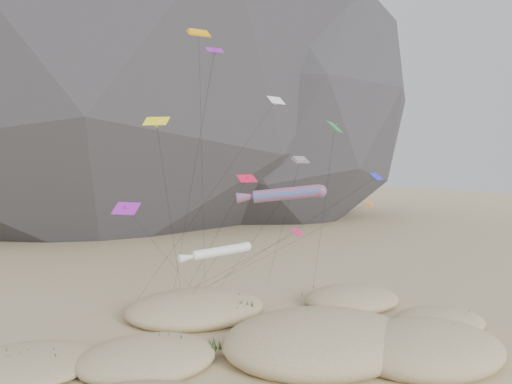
% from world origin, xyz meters
% --- Properties ---
extents(ground, '(500.00, 500.00, 0.00)m').
position_xyz_m(ground, '(0.00, 0.00, 0.00)').
color(ground, '#CCB789').
rests_on(ground, ground).
extents(dunes, '(49.33, 40.46, 4.34)m').
position_xyz_m(dunes, '(-1.81, 3.60, 0.78)').
color(dunes, '#CCB789').
rests_on(dunes, ground).
extents(dune_grass, '(43.36, 27.65, 1.46)m').
position_xyz_m(dune_grass, '(0.12, 3.16, 0.85)').
color(dune_grass, black).
rests_on(dune_grass, ground).
extents(kite_stakes, '(24.50, 6.35, 0.30)m').
position_xyz_m(kite_stakes, '(1.70, 22.94, 0.15)').
color(kite_stakes, '#3F2D1E').
rests_on(kite_stakes, ground).
extents(rainbow_tube_kite, '(8.04, 16.55, 14.62)m').
position_xyz_m(rainbow_tube_kite, '(2.28, 9.28, 13.61)').
color(rainbow_tube_kite, red).
rests_on(rainbow_tube_kite, ground).
extents(white_tube_kite, '(7.20, 13.43, 9.32)m').
position_xyz_m(white_tube_kite, '(-5.47, 7.99, 8.60)').
color(white_tube_kite, silver).
rests_on(white_tube_kite, ground).
extents(orange_parafoil, '(8.18, 16.79, 29.69)m').
position_xyz_m(orange_parafoil, '(-5.31, 12.73, 28.69)').
color(orange_parafoil, orange).
rests_on(orange_parafoil, ground).
extents(multi_parafoil, '(5.48, 15.73, 17.44)m').
position_xyz_m(multi_parafoil, '(5.07, 10.68, 16.78)').
color(multi_parafoil, '#EE3D19').
rests_on(multi_parafoil, ground).
extents(delta_kites, '(30.00, 19.83, 27.57)m').
position_xyz_m(delta_kites, '(1.29, 11.39, 16.83)').
color(delta_kites, '#169333').
rests_on(delta_kites, ground).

